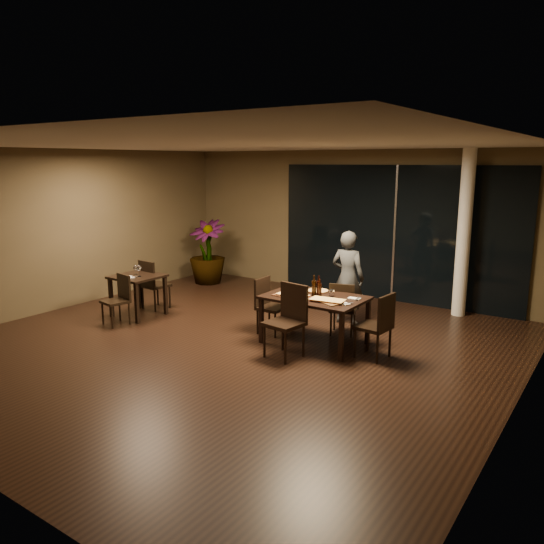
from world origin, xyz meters
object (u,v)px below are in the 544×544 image
Objects in this scene: side_table at (138,282)px; bottle_a at (314,286)px; chair_main_left at (268,303)px; bottle_b at (320,288)px; potted_plant at (207,252)px; chair_main_near at (288,316)px; main_table at (315,301)px; chair_main_right at (379,323)px; chair_main_far at (342,306)px; bottle_c at (319,285)px; chair_side_near at (119,297)px; diner at (348,278)px; chair_side_far at (152,282)px.

side_table is 3.42m from bottle_a.
bottle_b is at bearing -91.84° from chair_main_left.
potted_plant is 5.30× the size of bottle_b.
chair_main_near is at bearing -91.43° from bottle_a.
side_table is (-3.40, -0.50, -0.05)m from main_table.
main_table is 1.88× the size of side_table.
bottle_a reaches higher than chair_main_left.
potted_plant is at bearing -107.77° from chair_main_right.
bottle_c is (-0.16, -0.50, 0.42)m from chair_main_far.
chair_main_near reaches higher than chair_side_near.
chair_main_right is 4.47m from chair_side_near.
chair_main_far is 0.92× the size of chair_main_right.
bottle_a is at bearing 90.23° from diner.
chair_side_far is at bearing 177.99° from chair_main_near.
diner is at bearing -132.67° from chair_main_right.
chair_main_near is 3.51m from chair_side_far.
chair_main_right is 5.67m from potted_plant.
potted_plant reaches higher than chair_side_far.
chair_main_left is at bearing 148.25° from chair_main_near.
chair_main_far is 3.82m from chair_side_near.
chair_side_near is at bearing -71.56° from chair_main_right.
side_table is 0.92× the size of chair_main_far.
bottle_b is (0.07, 0.02, 0.21)m from main_table.
chair_side_near is (0.11, -0.52, -0.14)m from side_table.
chair_main_near is 3.29× the size of bottle_a.
chair_main_far is 0.96× the size of chair_main_left.
chair_main_right is at bearing -4.07° from bottle_b.
bottle_a is at bearing 28.44° from chair_side_near.
potted_plant is at bearing 152.58° from chair_main_near.
chair_side_far reaches higher than side_table.
bottle_b reaches higher than chair_main_far.
chair_main_far is at bearing 69.77° from bottle_a.
chair_main_left is 3.30× the size of bottle_b.
chair_main_far is 0.73m from bottle_a.
bottle_c is at bearing 83.55° from main_table.
bottle_c is (4.13, -2.13, 0.17)m from potted_plant.
chair_main_right reaches higher than chair_side_near.
chair_side_far is 0.99m from chair_side_near.
bottle_b reaches higher than chair_side_far.
main_table is at bearing -161.45° from bottle_b.
chair_side_near is (-3.29, -1.02, -0.20)m from main_table.
chair_side_near is 3.36m from potted_plant.
chair_side_near is 3.54m from bottle_b.
side_table is 0.76× the size of chair_main_near.
bottle_a reaches higher than chair_side_near.
bottle_b is 0.90× the size of bottle_c.
main_table is 1.24m from diner.
chair_main_left is 2.62m from chair_side_near.
potted_plant is at bearing -39.24° from chair_main_far.
diner is (3.44, 1.29, 0.28)m from chair_side_far.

